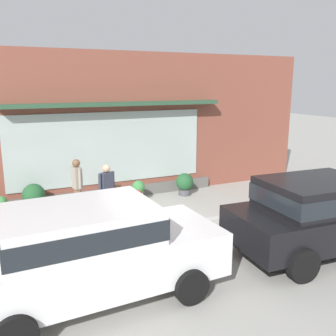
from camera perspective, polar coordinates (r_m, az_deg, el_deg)
ground_plane at (r=9.60m, az=-2.06°, el=-9.42°), size 60.00×60.00×0.00m
curb_strip at (r=9.40m, az=-1.59°, el=-9.51°), size 14.00×0.24×0.12m
storefront at (r=11.96m, az=-8.12°, el=6.16°), size 14.00×0.81×4.61m
fire_hydrant at (r=9.83m, az=-4.69°, el=-6.00°), size 0.41×0.37×0.93m
pedestrian_with_handbag at (r=10.00m, az=-9.23°, el=-3.17°), size 0.66×0.33×1.56m
pedestrian_passerby at (r=10.55m, az=-13.74°, el=-2.33°), size 0.26×0.44×1.62m
parked_car_white at (r=6.54m, az=-12.00°, el=-11.84°), size 4.50×2.16×1.67m
parked_car_black at (r=8.73m, az=22.20°, el=-6.17°), size 4.16×2.20×1.65m
potted_plant_window_center at (r=11.69m, az=-4.56°, el=-3.37°), size 0.40×0.40×0.68m
potted_plant_trailing_edge at (r=11.24m, az=-19.87°, el=-4.20°), size 0.63×0.63×0.87m
potted_plant_window_left at (r=12.33m, az=2.57°, el=-2.36°), size 0.58×0.58×0.74m
potted_plant_near_hydrant at (r=11.57m, az=-9.18°, el=-4.39°), size 0.34×0.34×0.49m
potted_plant_corner_tall at (r=11.21m, az=-24.08°, el=-5.47°), size 0.29×0.29×0.63m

